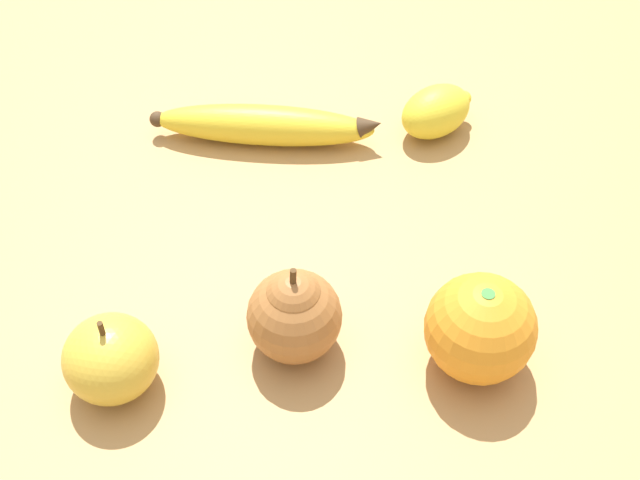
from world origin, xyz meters
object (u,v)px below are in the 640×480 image
Objects in this scene: pear at (294,313)px; apple at (107,357)px; orange at (480,328)px; banana at (266,125)px; lemon at (436,111)px.

apple is at bearing 41.19° from pear.
apple is (0.25, 0.15, -0.01)m from orange.
banana is 0.17m from lemon.
pear is 1.04× the size of lemon.
pear reaches higher than lemon.
banana is 2.79× the size of apple.
banana is 0.32m from orange.
orange is 1.10× the size of apple.
pear is 0.29m from lemon.
orange is 0.93× the size of pear.
banana is 0.25m from pear.
pear reaches higher than orange.
apple is (0.11, 0.10, -0.01)m from pear.
apple is 0.41m from lemon.
lemon is (0.13, -0.24, -0.02)m from orange.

